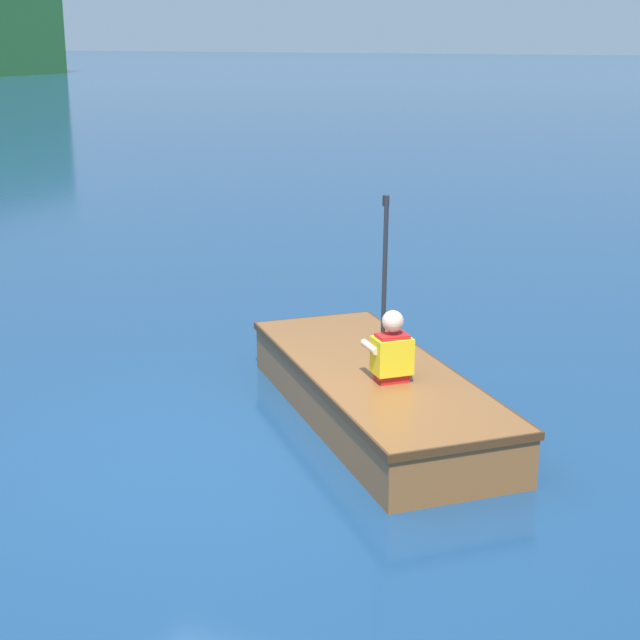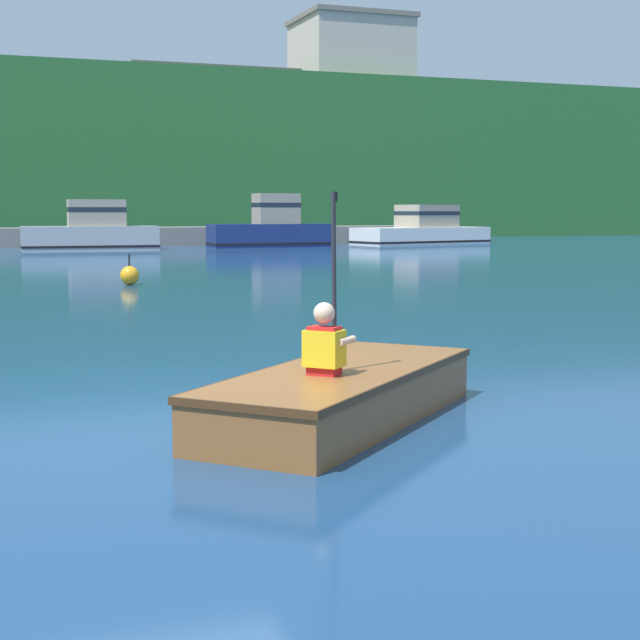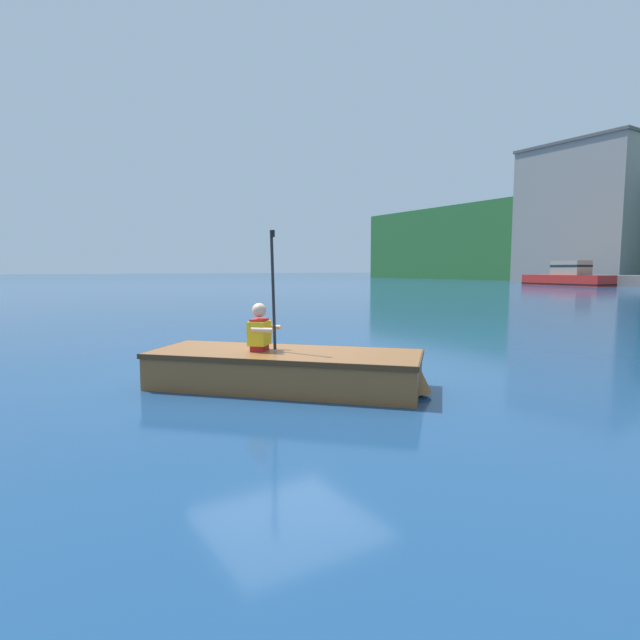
{
  "view_description": "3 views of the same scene",
  "coord_description": "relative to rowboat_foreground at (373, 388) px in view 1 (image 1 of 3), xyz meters",
  "views": [
    {
      "loc": [
        -5.76,
        -3.41,
        3.05
      ],
      "look_at": [
        1.27,
        -0.22,
        0.79
      ],
      "focal_mm": 55.0,
      "sensor_mm": 36.0,
      "label": 1
    },
    {
      "loc": [
        -1.61,
        -8.06,
        1.73
      ],
      "look_at": [
        1.27,
        -0.22,
        0.79
      ],
      "focal_mm": 55.0,
      "sensor_mm": 36.0,
      "label": 2
    },
    {
      "loc": [
        6.46,
        -3.52,
        1.42
      ],
      "look_at": [
        1.27,
        -0.22,
        0.79
      ],
      "focal_mm": 28.0,
      "sensor_mm": 36.0,
      "label": 3
    }
  ],
  "objects": [
    {
      "name": "ground_plane",
      "position": [
        -1.31,
        0.69,
        -0.25
      ],
      "size": [
        300.0,
        300.0,
        0.0
      ],
      "primitive_type": "plane",
      "color": "navy"
    },
    {
      "name": "rowboat_foreground",
      "position": [
        0.0,
        0.0,
        0.0
      ],
      "size": [
        3.13,
        3.06,
        0.44
      ],
      "color": "brown",
      "rests_on": "ground"
    },
    {
      "name": "person_paddler",
      "position": [
        -0.26,
        -0.24,
        0.46
      ],
      "size": [
        0.46,
        0.46,
        1.43
      ],
      "color": "red",
      "rests_on": "rowboat_foreground"
    }
  ]
}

